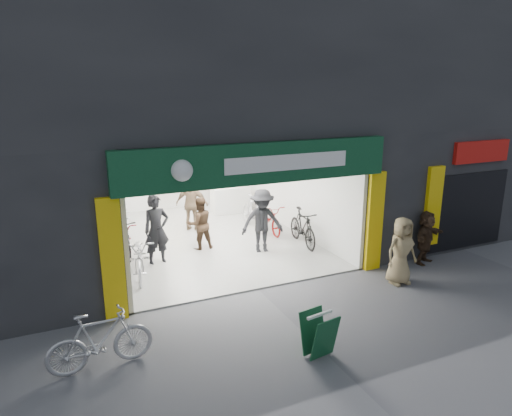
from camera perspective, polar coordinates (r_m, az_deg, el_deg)
ground at (r=10.98m, az=0.31°, el=-10.18°), size 60.00×60.00×0.00m
building at (r=14.89m, az=-4.59°, el=13.65°), size 17.00×10.27×8.00m
bike_left_front at (r=11.87m, az=-14.31°, el=-5.86°), size 1.06×2.13×1.07m
bike_left_midfront at (r=13.41m, az=-16.09°, el=-3.42°), size 0.53×1.88×1.13m
bike_left_midback at (r=13.58m, az=-16.17°, el=-3.49°), size 0.80×1.93×0.99m
bike_left_back at (r=14.29m, az=-16.62°, el=-2.61°), size 0.62×1.67×0.98m
bike_right_front at (r=13.75m, az=5.84°, el=-2.43°), size 0.75×1.91×1.12m
bike_right_mid at (r=14.92m, az=1.68°, el=-1.26°), size 0.76×1.87×0.96m
bike_right_back at (r=15.19m, az=-0.30°, el=-0.57°), size 0.58×1.93×1.16m
parked_bike at (r=8.44m, az=-18.91°, el=-15.35°), size 1.79×0.58×1.06m
customer_a at (r=12.44m, az=-12.32°, el=-2.71°), size 0.75×0.55×1.91m
customer_b at (r=13.36m, az=-7.04°, el=-1.97°), size 0.78×0.61×1.58m
customer_c at (r=12.98m, az=0.78°, el=-1.69°), size 1.30×0.88×1.87m
customer_d at (r=15.07m, az=-8.01°, el=0.48°), size 1.15×0.95×1.83m
pedestrian_near at (r=11.56m, az=17.69°, el=-5.12°), size 0.82×0.54×1.67m
pedestrian_far at (r=13.11m, az=20.47°, el=-3.46°), size 1.42×0.92×1.46m
sandwich_board at (r=8.44m, az=7.87°, el=-15.27°), size 0.60×0.61×0.81m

